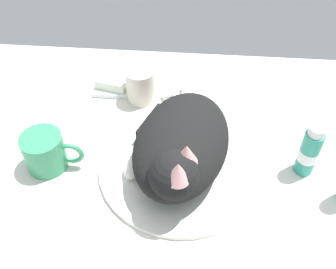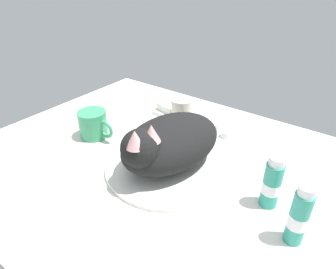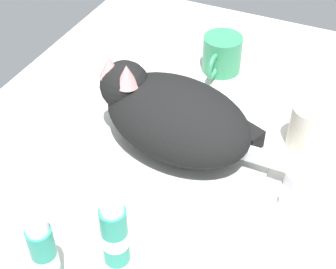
# 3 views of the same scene
# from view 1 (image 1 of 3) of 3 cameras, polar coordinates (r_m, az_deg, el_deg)

# --- Properties ---
(ground_plane) EXTENTS (1.10, 0.83, 0.03)m
(ground_plane) POSITION_cam_1_polar(r_m,az_deg,el_deg) (0.85, 1.81, -5.37)
(ground_plane) COLOR silver
(sink_basin) EXTENTS (0.34, 0.34, 0.01)m
(sink_basin) POSITION_cam_1_polar(r_m,az_deg,el_deg) (0.83, 1.84, -4.50)
(sink_basin) COLOR silver
(sink_basin) RESTS_ON ground_plane
(faucet) EXTENTS (0.12, 0.11, 0.05)m
(faucet) POSITION_cam_1_polar(r_m,az_deg,el_deg) (0.96, 2.59, 5.46)
(faucet) COLOR silver
(faucet) RESTS_ON ground_plane
(cat) EXTENTS (0.23, 0.31, 0.15)m
(cat) POSITION_cam_1_polar(r_m,az_deg,el_deg) (0.77, 1.71, -1.83)
(cat) COLOR black
(cat) RESTS_ON sink_basin
(coffee_mug) EXTENTS (0.12, 0.08, 0.08)m
(coffee_mug) POSITION_cam_1_polar(r_m,az_deg,el_deg) (0.85, -17.08, -2.39)
(coffee_mug) COLOR #389966
(coffee_mug) RESTS_ON ground_plane
(rinse_cup) EXTENTS (0.07, 0.07, 0.09)m
(rinse_cup) POSITION_cam_1_polar(r_m,az_deg,el_deg) (0.96, -3.96, 7.04)
(rinse_cup) COLOR silver
(rinse_cup) RESTS_ON ground_plane
(soap_dish) EXTENTS (0.09, 0.06, 0.01)m
(soap_dish) POSITION_cam_1_polar(r_m,az_deg,el_deg) (1.02, -7.92, 6.52)
(soap_dish) COLOR white
(soap_dish) RESTS_ON ground_plane
(soap_bar) EXTENTS (0.08, 0.06, 0.02)m
(soap_bar) POSITION_cam_1_polar(r_m,az_deg,el_deg) (1.00, -8.02, 7.33)
(soap_bar) COLOR silver
(soap_bar) RESTS_ON soap_dish
(toothpaste_bottle) EXTENTS (0.04, 0.04, 0.12)m
(toothpaste_bottle) POSITION_cam_1_polar(r_m,az_deg,el_deg) (0.83, 19.55, -2.27)
(toothpaste_bottle) COLOR teal
(toothpaste_bottle) RESTS_ON ground_plane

